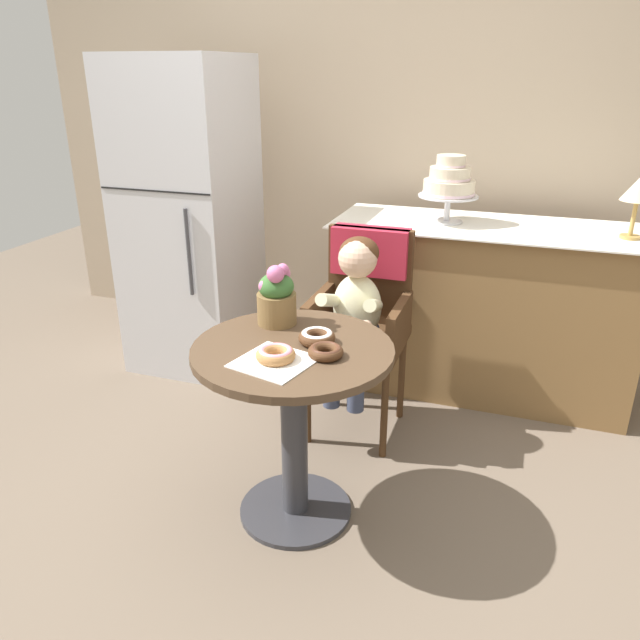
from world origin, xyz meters
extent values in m
plane|color=#6B5B4C|center=(0.00, 0.00, 0.00)|extent=(8.00, 8.00, 0.00)
cube|color=tan|center=(0.00, 1.85, 1.35)|extent=(4.80, 0.10, 2.70)
cylinder|color=#4C3826|center=(0.00, 0.00, 0.70)|extent=(0.72, 0.72, 0.03)
cylinder|color=#333338|center=(0.00, 0.00, 0.34)|extent=(0.10, 0.10, 0.69)
cylinder|color=#333338|center=(0.00, 0.00, 0.01)|extent=(0.44, 0.44, 0.02)
cube|color=#472D19|center=(0.06, 0.66, 0.47)|extent=(0.42, 0.42, 0.04)
cube|color=#472D19|center=(0.06, 0.85, 0.72)|extent=(0.40, 0.04, 0.46)
cube|color=#472D19|center=(-0.13, 0.66, 0.58)|extent=(0.04, 0.38, 0.18)
cube|color=#472D19|center=(0.25, 0.66, 0.58)|extent=(0.04, 0.38, 0.18)
cube|color=#B22338|center=(0.06, 0.85, 0.84)|extent=(0.36, 0.11, 0.22)
cylinder|color=#472D19|center=(-0.12, 0.48, 0.23)|extent=(0.03, 0.03, 0.45)
cylinder|color=#472D19|center=(0.24, 0.48, 0.23)|extent=(0.03, 0.03, 0.45)
cylinder|color=#472D19|center=(-0.12, 0.84, 0.23)|extent=(0.03, 0.03, 0.45)
cylinder|color=#472D19|center=(0.24, 0.84, 0.23)|extent=(0.03, 0.03, 0.45)
ellipsoid|color=beige|center=(0.06, 0.64, 0.64)|extent=(0.22, 0.16, 0.30)
sphere|color=#E0B293|center=(0.06, 0.63, 0.87)|extent=(0.17, 0.17, 0.17)
ellipsoid|color=#4C2D19|center=(0.06, 0.65, 0.89)|extent=(0.17, 0.17, 0.14)
cylinder|color=beige|center=(-0.04, 0.55, 0.69)|extent=(0.08, 0.23, 0.13)
sphere|color=#E0B293|center=(-0.03, 0.47, 0.62)|extent=(0.06, 0.06, 0.06)
cylinder|color=beige|center=(0.15, 0.55, 0.69)|extent=(0.08, 0.23, 0.13)
sphere|color=#E0B293|center=(0.14, 0.47, 0.62)|extent=(0.06, 0.06, 0.06)
cylinder|color=#3F4760|center=(0.00, 0.56, 0.53)|extent=(0.09, 0.22, 0.09)
cylinder|color=#3F4760|center=(0.00, 0.45, 0.36)|extent=(0.08, 0.08, 0.26)
cylinder|color=#3F4760|center=(0.11, 0.56, 0.53)|extent=(0.09, 0.22, 0.09)
cylinder|color=#3F4760|center=(0.11, 0.45, 0.36)|extent=(0.08, 0.08, 0.26)
cube|color=white|center=(-0.01, -0.14, 0.72)|extent=(0.29, 0.29, 0.00)
torus|color=#4C2D19|center=(0.07, 0.06, 0.74)|extent=(0.13, 0.13, 0.04)
torus|color=white|center=(0.07, 0.06, 0.75)|extent=(0.11, 0.11, 0.02)
torus|color=#AD7542|center=(-0.01, -0.12, 0.74)|extent=(0.13, 0.13, 0.04)
torus|color=pink|center=(-0.01, -0.12, 0.75)|extent=(0.12, 0.12, 0.02)
torus|color=#4C2D19|center=(0.14, -0.04, 0.74)|extent=(0.12, 0.12, 0.04)
torus|color=#512D1E|center=(0.14, -0.04, 0.75)|extent=(0.11, 0.11, 0.02)
cylinder|color=brown|center=(-0.14, 0.18, 0.78)|extent=(0.15, 0.15, 0.12)
ellipsoid|color=#38662D|center=(-0.14, 0.18, 0.87)|extent=(0.14, 0.14, 0.10)
sphere|color=#CC6699|center=(-0.11, 0.18, 0.94)|extent=(0.05, 0.05, 0.05)
sphere|color=#CC6699|center=(-0.13, 0.22, 0.91)|extent=(0.06, 0.06, 0.06)
sphere|color=#CC6699|center=(-0.17, 0.21, 0.87)|extent=(0.05, 0.05, 0.05)
sphere|color=#CC6699|center=(-0.17, 0.15, 0.88)|extent=(0.05, 0.05, 0.05)
sphere|color=#CC6699|center=(-0.12, 0.14, 0.93)|extent=(0.07, 0.07, 0.07)
cube|color=olive|center=(0.55, 1.30, 0.45)|extent=(1.50, 0.56, 0.90)
cube|color=white|center=(0.55, 1.30, 0.90)|extent=(1.56, 0.62, 0.01)
cylinder|color=silver|center=(0.33, 1.30, 0.91)|extent=(0.16, 0.16, 0.01)
cylinder|color=silver|center=(0.33, 1.30, 0.97)|extent=(0.03, 0.03, 0.12)
cylinder|color=silver|center=(0.33, 1.30, 1.03)|extent=(0.30, 0.30, 0.01)
cylinder|color=beige|center=(0.33, 1.30, 1.08)|extent=(0.26, 0.25, 0.08)
cylinder|color=silver|center=(0.33, 1.30, 1.05)|extent=(0.26, 0.26, 0.01)
cylinder|color=beige|center=(0.33, 1.30, 1.14)|extent=(0.20, 0.20, 0.06)
cylinder|color=silver|center=(0.33, 1.30, 1.12)|extent=(0.20, 0.20, 0.01)
cylinder|color=beige|center=(0.33, 1.30, 1.21)|extent=(0.14, 0.14, 0.06)
cylinder|color=silver|center=(0.33, 1.30, 1.18)|extent=(0.14, 0.14, 0.01)
cylinder|color=#B28C47|center=(1.18, 1.25, 0.91)|extent=(0.09, 0.09, 0.01)
cylinder|color=#B28C47|center=(1.18, 1.25, 0.99)|extent=(0.02, 0.02, 0.16)
cone|color=beige|center=(1.18, 1.25, 1.13)|extent=(0.15, 0.15, 0.11)
cube|color=silver|center=(-1.05, 1.10, 0.85)|extent=(0.64, 0.60, 1.70)
cube|color=black|center=(-1.05, 0.80, 1.06)|extent=(0.63, 0.01, 0.01)
cylinder|color=#3F3F44|center=(-0.87, 0.79, 0.77)|extent=(0.02, 0.02, 0.45)
camera|label=1|loc=(0.73, -1.81, 1.63)|focal=34.30mm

